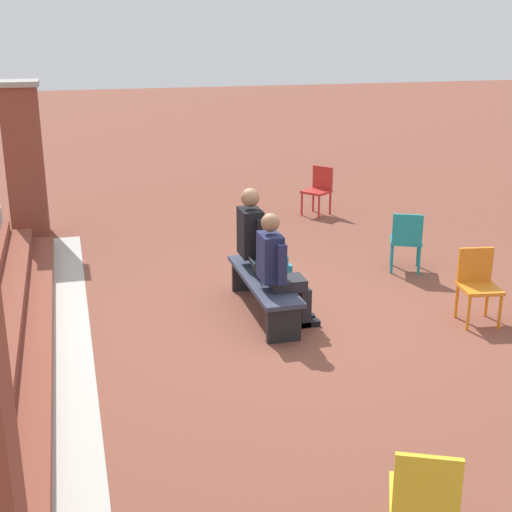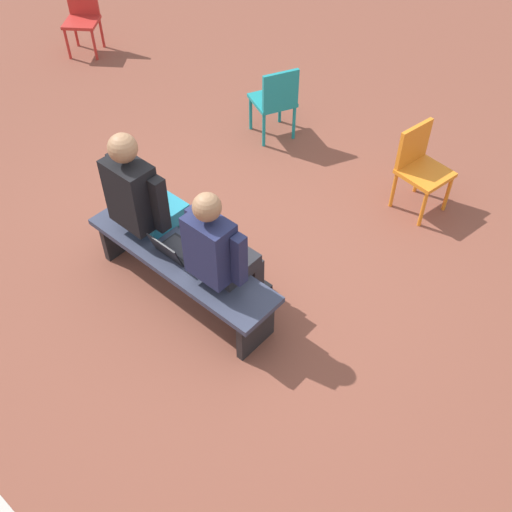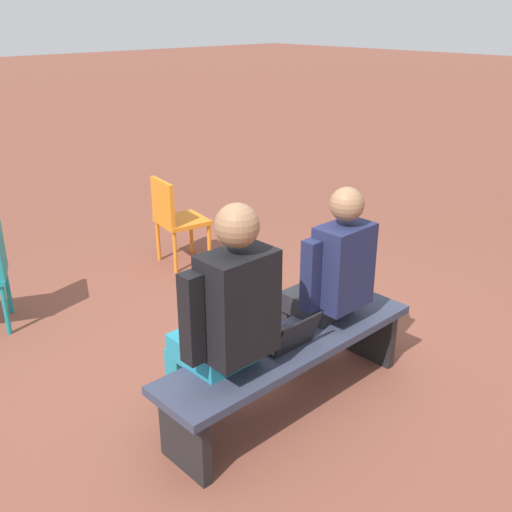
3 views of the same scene
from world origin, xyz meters
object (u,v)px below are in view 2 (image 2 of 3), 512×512
object	(u,v)px
person_adult	(144,199)
laptop	(174,249)
person_student	(221,253)
bench	(181,264)
plastic_chair_mid_courtyard	(276,99)
plastic_chair_near_bench_right	(420,164)
plastic_chair_foreground	(82,15)

from	to	relation	value
person_adult	laptop	size ratio (longest dim) A/B	4.40
person_student	bench	bearing A→B (deg)	9.39
laptop	person_adult	bearing A→B (deg)	-11.75
plastic_chair_mid_courtyard	plastic_chair_near_bench_right	size ratio (longest dim) A/B	1.00
bench	laptop	size ratio (longest dim) A/B	5.62
person_adult	plastic_chair_mid_courtyard	distance (m)	2.26
laptop	plastic_chair_near_bench_right	world-z (taller)	plastic_chair_near_bench_right
plastic_chair_near_bench_right	plastic_chair_foreground	size ratio (longest dim) A/B	1.00
bench	plastic_chair_near_bench_right	bearing A→B (deg)	-109.73
plastic_chair_mid_courtyard	plastic_chair_foreground	distance (m)	3.22
laptop	plastic_chair_mid_courtyard	bearing A→B (deg)	-69.14
bench	plastic_chair_foreground	distance (m)	4.67
bench	laptop	xyz separation A→B (m)	(0.05, 0.01, 0.15)
bench	laptop	bearing A→B (deg)	13.05
plastic_chair_mid_courtyard	person_adult	bearing A→B (deg)	102.03
person_student	plastic_chair_foreground	distance (m)	5.00
person_adult	plastic_chair_foreground	xyz separation A→B (m)	(3.68, -2.10, -0.26)
person_student	plastic_chair_near_bench_right	size ratio (longest dim) A/B	1.57
bench	laptop	distance (m)	0.16
plastic_chair_foreground	bench	bearing A→B (deg)	152.34
person_adult	laptop	bearing A→B (deg)	168.25
bench	plastic_chair_foreground	bearing A→B (deg)	-27.66
laptop	plastic_chair_foreground	size ratio (longest dim) A/B	0.38
bench	plastic_chair_near_bench_right	xyz separation A→B (m)	(-0.82, -2.28, 0.13)
person_student	laptop	xyz separation A→B (m)	(0.45, 0.08, -0.21)
person_student	person_adult	size ratio (longest dim) A/B	0.94
plastic_chair_mid_courtyard	plastic_chair_foreground	world-z (taller)	same
laptop	plastic_chair_near_bench_right	xyz separation A→B (m)	(-0.87, -2.29, -0.02)
person_adult	plastic_chair_near_bench_right	distance (m)	2.56
person_adult	plastic_chair_foreground	bearing A→B (deg)	-29.64
bench	person_student	distance (m)	0.54
person_student	laptop	bearing A→B (deg)	9.82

